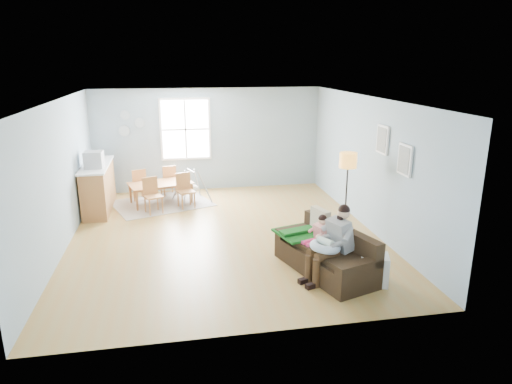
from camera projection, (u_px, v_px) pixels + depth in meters
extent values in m
cube|color=#AB7D3C|center=(225.00, 237.00, 9.22)|extent=(8.40, 9.40, 0.08)
cube|color=white|center=(222.00, 82.00, 8.37)|extent=(8.40, 9.40, 0.60)
cube|color=#87A2B0|center=(205.00, 133.00, 13.23)|extent=(8.40, 0.08, 3.90)
cube|color=#87A2B0|center=(277.00, 280.00, 4.43)|extent=(8.40, 0.08, 3.90)
cube|color=#87A2B0|center=(421.00, 161.00, 9.55)|extent=(0.08, 9.40, 3.90)
cube|color=white|center=(185.00, 129.00, 11.92)|extent=(1.32, 0.06, 1.62)
cube|color=white|center=(185.00, 129.00, 11.89)|extent=(1.20, 0.02, 1.50)
cube|color=white|center=(185.00, 129.00, 11.88)|extent=(1.20, 0.03, 0.04)
cube|color=white|center=(185.00, 129.00, 11.88)|extent=(0.04, 0.03, 1.50)
cube|color=white|center=(405.00, 160.00, 7.81)|extent=(0.04, 0.44, 0.54)
cube|color=slate|center=(404.00, 160.00, 7.81)|extent=(0.01, 0.36, 0.46)
cube|color=white|center=(383.00, 140.00, 8.61)|extent=(0.04, 0.44, 0.54)
cube|color=slate|center=(381.00, 140.00, 8.60)|extent=(0.01, 0.36, 0.46)
cylinder|color=#9AADB8|center=(125.00, 115.00, 11.55)|extent=(0.24, 0.02, 0.24)
cylinder|color=#9AADB8|center=(140.00, 123.00, 11.66)|extent=(0.26, 0.02, 0.26)
cylinder|color=#9AADB8|center=(124.00, 131.00, 11.65)|extent=(0.28, 0.02, 0.28)
cube|color=black|center=(324.00, 261.00, 7.57)|extent=(1.35, 2.04, 0.38)
cube|color=black|center=(341.00, 236.00, 7.61)|extent=(0.76, 1.84, 0.39)
cube|color=black|center=(360.00, 266.00, 6.78)|extent=(0.82, 0.42, 0.14)
cube|color=black|center=(296.00, 230.00, 8.21)|extent=(0.82, 0.42, 0.14)
cube|color=#166220|center=(303.00, 232.00, 8.01)|extent=(1.04, 0.95, 0.04)
cube|color=tan|center=(320.00, 221.00, 7.96)|extent=(0.24, 0.47, 0.45)
cube|color=gray|center=(340.00, 235.00, 7.23)|extent=(0.43, 0.48, 0.54)
sphere|color=#E2AE8A|center=(344.00, 213.00, 7.15)|extent=(0.20, 0.20, 0.20)
sphere|color=black|center=(344.00, 210.00, 7.14)|extent=(0.19, 0.19, 0.19)
cylinder|color=#382814|center=(327.00, 256.00, 7.06)|extent=(0.44, 0.27, 0.14)
cylinder|color=#382814|center=(319.00, 251.00, 7.23)|extent=(0.44, 0.27, 0.14)
cylinder|color=#382814|center=(316.00, 273.00, 7.04)|extent=(0.12, 0.12, 0.47)
cylinder|color=#382814|center=(309.00, 268.00, 7.20)|extent=(0.12, 0.12, 0.47)
cube|color=black|center=(312.00, 286.00, 7.06)|extent=(0.23, 0.16, 0.08)
cube|color=black|center=(305.00, 280.00, 7.22)|extent=(0.23, 0.16, 0.08)
torus|color=silver|center=(325.00, 247.00, 7.14)|extent=(0.65, 0.64, 0.20)
cylinder|color=silver|center=(325.00, 242.00, 7.11)|extent=(0.24, 0.30, 0.12)
sphere|color=#E2AE8A|center=(319.00, 238.00, 7.24)|extent=(0.10, 0.10, 0.10)
cube|color=white|center=(321.00, 233.00, 7.62)|extent=(0.27, 0.28, 0.32)
sphere|color=#E2AE8A|center=(323.00, 220.00, 7.58)|extent=(0.15, 0.15, 0.15)
sphere|color=black|center=(323.00, 219.00, 7.57)|extent=(0.14, 0.14, 0.14)
cylinder|color=#F43B7F|center=(313.00, 244.00, 7.50)|extent=(0.27, 0.17, 0.08)
cylinder|color=#F43B7F|center=(309.00, 242.00, 7.60)|extent=(0.27, 0.17, 0.08)
cylinder|color=#F43B7F|center=(307.00, 254.00, 7.48)|extent=(0.07, 0.07, 0.26)
cylinder|color=#F43B7F|center=(303.00, 251.00, 7.58)|extent=(0.07, 0.07, 0.26)
cylinder|color=black|center=(344.00, 232.00, 9.31)|extent=(0.29, 0.29, 0.03)
cylinder|color=black|center=(346.00, 199.00, 9.10)|extent=(0.03, 0.03, 1.46)
cylinder|color=orange|center=(348.00, 160.00, 8.88)|extent=(0.33, 0.33, 0.29)
cube|color=white|center=(374.00, 269.00, 7.16)|extent=(0.53, 0.50, 0.48)
cube|color=black|center=(361.00, 268.00, 7.19)|extent=(0.14, 0.32, 0.38)
cube|color=gray|center=(162.00, 203.00, 11.20)|extent=(2.65, 2.33, 0.01)
imported|color=brown|center=(161.00, 193.00, 11.13)|extent=(1.66, 1.22, 0.52)
cube|color=#985D34|center=(153.00, 197.00, 10.39)|extent=(0.49, 0.49, 0.04)
cube|color=#985D34|center=(150.00, 186.00, 10.46)|extent=(0.34, 0.17, 0.41)
cylinder|color=#985D34|center=(150.00, 208.00, 10.24)|extent=(0.04, 0.04, 0.40)
cylinder|color=#985D34|center=(163.00, 206.00, 10.40)|extent=(0.04, 0.04, 0.40)
cylinder|color=#985D34|center=(145.00, 204.00, 10.49)|extent=(0.04, 0.04, 0.40)
cylinder|color=#985D34|center=(158.00, 202.00, 10.64)|extent=(0.04, 0.04, 0.40)
cube|color=#985D34|center=(186.00, 192.00, 10.77)|extent=(0.47, 0.47, 0.04)
cube|color=#985D34|center=(183.00, 181.00, 10.85)|extent=(0.35, 0.14, 0.41)
cylinder|color=#985D34|center=(182.00, 202.00, 10.63)|extent=(0.04, 0.04, 0.40)
cylinder|color=#985D34|center=(195.00, 200.00, 10.77)|extent=(0.04, 0.04, 0.40)
cylinder|color=#985D34|center=(178.00, 199.00, 10.89)|extent=(0.04, 0.04, 0.40)
cylinder|color=#985D34|center=(190.00, 197.00, 11.03)|extent=(0.04, 0.04, 0.40)
cube|color=#985D34|center=(138.00, 185.00, 11.42)|extent=(0.48, 0.48, 0.03)
cube|color=#985D34|center=(139.00, 178.00, 11.22)|extent=(0.33, 0.16, 0.40)
cylinder|color=#985D34|center=(142.00, 190.00, 11.67)|extent=(0.04, 0.04, 0.39)
cylinder|color=#985D34|center=(131.00, 192.00, 11.51)|extent=(0.04, 0.04, 0.39)
cylinder|color=#985D34|center=(146.00, 193.00, 11.43)|extent=(0.04, 0.04, 0.39)
cylinder|color=#985D34|center=(134.00, 194.00, 11.28)|extent=(0.04, 0.04, 0.39)
cube|color=#985D34|center=(168.00, 180.00, 11.80)|extent=(0.46, 0.46, 0.03)
cube|color=#985D34|center=(169.00, 174.00, 11.60)|extent=(0.34, 0.14, 0.40)
cylinder|color=#985D34|center=(172.00, 186.00, 12.05)|extent=(0.04, 0.04, 0.39)
cylinder|color=#985D34|center=(161.00, 187.00, 11.92)|extent=(0.04, 0.04, 0.39)
cylinder|color=#985D34|center=(176.00, 188.00, 11.80)|extent=(0.04, 0.04, 0.39)
cylinder|color=#985D34|center=(165.00, 190.00, 11.67)|extent=(0.04, 0.04, 0.39)
cube|color=brown|center=(98.00, 188.00, 10.62)|extent=(0.55, 1.92, 1.06)
cube|color=white|center=(96.00, 165.00, 10.47)|extent=(0.59, 1.96, 0.04)
cube|color=#A1A0A5|center=(94.00, 160.00, 10.07)|extent=(0.41, 0.38, 0.37)
cube|color=black|center=(85.00, 160.00, 10.04)|extent=(0.03, 0.30, 0.26)
cylinder|color=#A1A0A5|center=(191.00, 171.00, 11.16)|extent=(0.18, 0.43, 0.04)
ellipsoid|color=silver|center=(192.00, 188.00, 11.28)|extent=(0.32, 0.32, 0.20)
cylinder|color=#A1A0A5|center=(191.00, 180.00, 11.22)|extent=(0.01, 0.01, 0.36)
cylinder|color=#A1A0A5|center=(186.00, 190.00, 10.94)|extent=(0.19, 0.36, 0.78)
cylinder|color=#A1A0A5|center=(205.00, 187.00, 11.17)|extent=(0.35, 0.20, 0.78)
cylinder|color=#A1A0A5|center=(179.00, 185.00, 11.35)|extent=(0.35, 0.20, 0.78)
cylinder|color=#A1A0A5|center=(197.00, 182.00, 11.59)|extent=(0.19, 0.36, 0.78)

